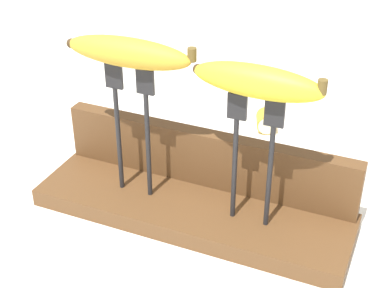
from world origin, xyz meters
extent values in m
plane|color=white|center=(0.00, 0.00, 0.00)|extent=(3.00, 3.00, 0.00)
cube|color=brown|center=(0.00, 0.00, 0.01)|extent=(0.47, 0.14, 0.03)
cube|color=brown|center=(0.00, 0.06, 0.07)|extent=(0.46, 0.03, 0.09)
cylinder|color=black|center=(-0.11, -0.01, 0.11)|extent=(0.01, 0.01, 0.17)
cube|color=black|center=(-0.11, -0.01, 0.21)|extent=(0.03, 0.00, 0.04)
cylinder|color=black|center=(-0.07, -0.01, 0.11)|extent=(0.01, 0.01, 0.17)
cube|color=black|center=(-0.07, -0.01, 0.21)|extent=(0.03, 0.00, 0.04)
cylinder|color=black|center=(0.07, -0.01, 0.11)|extent=(0.01, 0.01, 0.16)
cube|color=black|center=(0.07, -0.01, 0.20)|extent=(0.03, 0.00, 0.04)
cylinder|color=black|center=(0.12, -0.01, 0.11)|extent=(0.01, 0.01, 0.16)
cube|color=black|center=(0.12, -0.01, 0.20)|extent=(0.03, 0.00, 0.04)
ellipsoid|color=gold|center=(-0.09, -0.01, 0.25)|extent=(0.18, 0.04, 0.04)
cylinder|color=brown|center=(0.00, 0.00, 0.26)|extent=(0.01, 0.01, 0.02)
sphere|color=#3F2D19|center=(-0.18, -0.01, 0.25)|extent=(0.01, 0.01, 0.01)
ellipsoid|color=yellow|center=(0.09, -0.01, 0.24)|extent=(0.17, 0.05, 0.04)
cylinder|color=brown|center=(0.17, -0.01, 0.25)|extent=(0.01, 0.01, 0.02)
sphere|color=#3F2D19|center=(0.01, 0.00, 0.24)|extent=(0.01, 0.01, 0.01)
cylinder|color=gold|center=(0.02, 0.30, 0.02)|extent=(0.05, 0.05, 0.04)
cylinder|color=beige|center=(0.03, 0.28, 0.02)|extent=(0.03, 0.01, 0.03)
camera|label=1|loc=(0.28, -0.64, 0.54)|focal=54.25mm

